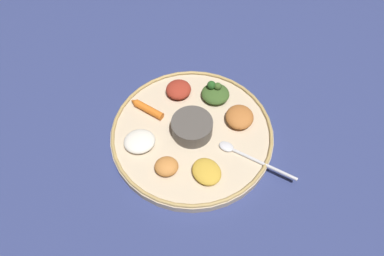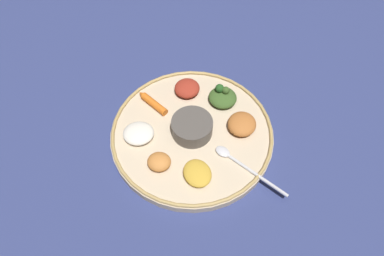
# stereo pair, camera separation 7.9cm
# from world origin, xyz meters

# --- Properties ---
(ground_plane) EXTENTS (2.40, 2.40, 0.00)m
(ground_plane) POSITION_xyz_m (0.00, 0.00, 0.00)
(ground_plane) COLOR navy
(platter) EXTENTS (0.37, 0.37, 0.02)m
(platter) POSITION_xyz_m (0.00, 0.00, 0.01)
(platter) COLOR #C6B293
(platter) RESTS_ON ground_plane
(platter_rim) EXTENTS (0.37, 0.37, 0.01)m
(platter_rim) POSITION_xyz_m (0.00, 0.00, 0.02)
(platter_rim) COLOR tan
(platter_rim) RESTS_ON platter
(center_bowl) EXTENTS (0.09, 0.09, 0.04)m
(center_bowl) POSITION_xyz_m (0.00, 0.00, 0.04)
(center_bowl) COLOR #4C4742
(center_bowl) RESTS_ON platter
(spoon) EXTENTS (0.15, 0.13, 0.01)m
(spoon) POSITION_xyz_m (-0.10, 0.09, 0.02)
(spoon) COLOR silver
(spoon) RESTS_ON platter
(greens_pile) EXTENTS (0.09, 0.09, 0.04)m
(greens_pile) POSITION_xyz_m (-0.08, -0.09, 0.04)
(greens_pile) COLOR #385623
(greens_pile) RESTS_ON platter
(carrot_near_spoon) EXTENTS (0.08, 0.08, 0.02)m
(carrot_near_spoon) POSITION_xyz_m (0.09, -0.08, 0.03)
(carrot_near_spoon) COLOR orange
(carrot_near_spoon) RESTS_ON platter
(mound_chickpea) EXTENTS (0.08, 0.09, 0.03)m
(mound_chickpea) POSITION_xyz_m (-0.11, -0.01, 0.03)
(mound_chickpea) COLOR #B2662D
(mound_chickpea) RESTS_ON platter
(mound_rice_white) EXTENTS (0.07, 0.06, 0.02)m
(mound_rice_white) POSITION_xyz_m (0.12, 0.01, 0.03)
(mound_rice_white) COLOR silver
(mound_rice_white) RESTS_ON platter
(mound_beet) EXTENTS (0.09, 0.09, 0.03)m
(mound_beet) POSITION_xyz_m (0.01, -0.12, 0.03)
(mound_beet) COLOR maroon
(mound_beet) RESTS_ON platter
(mound_squash) EXTENTS (0.06, 0.05, 0.03)m
(mound_squash) POSITION_xyz_m (0.07, 0.08, 0.03)
(mound_squash) COLOR #C67A38
(mound_squash) RESTS_ON platter
(mound_lentil_yellow) EXTENTS (0.08, 0.09, 0.02)m
(mound_lentil_yellow) POSITION_xyz_m (-0.01, 0.11, 0.03)
(mound_lentil_yellow) COLOR gold
(mound_lentil_yellow) RESTS_ON platter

